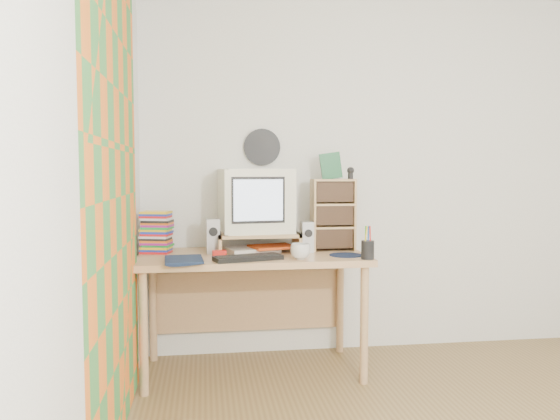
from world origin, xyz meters
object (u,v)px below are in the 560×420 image
object	(u,v)px
keyboard	(248,258)
cd_rack	(333,215)
desk	(251,273)
dvd_stack	(156,233)
crt_monitor	(256,201)
diary	(165,258)
mug	(300,251)

from	to	relation	value
keyboard	cd_rack	world-z (taller)	cd_rack
desk	dvd_stack	bearing A→B (deg)	173.99
keyboard	cd_rack	bearing A→B (deg)	14.77
cd_rack	keyboard	bearing A→B (deg)	-149.26
crt_monitor	dvd_stack	xyz separation A→B (m)	(-0.63, -0.02, -0.20)
cd_rack	diary	distance (m)	1.14
desk	dvd_stack	distance (m)	0.65
desk	cd_rack	world-z (taller)	cd_rack
dvd_stack	cd_rack	xyz separation A→B (m)	(1.13, -0.02, 0.11)
crt_monitor	keyboard	world-z (taller)	crt_monitor
keyboard	diary	world-z (taller)	diary
mug	diary	xyz separation A→B (m)	(-0.78, -0.03, -0.02)
keyboard	diary	distance (m)	0.47
desk	keyboard	bearing A→B (deg)	-98.55
keyboard	mug	distance (m)	0.31
mug	cd_rack	bearing A→B (deg)	51.08
mug	desk	bearing A→B (deg)	131.17
cd_rack	desk	bearing A→B (deg)	-174.89
crt_monitor	mug	distance (m)	0.53
crt_monitor	mug	world-z (taller)	crt_monitor
keyboard	desk	bearing A→B (deg)	66.11
desk	mug	distance (m)	0.44
crt_monitor	cd_rack	xyz separation A→B (m)	(0.50, -0.04, -0.09)
desk	crt_monitor	size ratio (longest dim) A/B	3.23
dvd_stack	cd_rack	distance (m)	1.14
desk	cd_rack	bearing A→B (deg)	4.48
diary	dvd_stack	bearing A→B (deg)	97.22
mug	dvd_stack	bearing A→B (deg)	157.05
dvd_stack	diary	size ratio (longest dim) A/B	0.97
crt_monitor	mug	bearing A→B (deg)	-67.57
cd_rack	mug	xyz separation A→B (m)	(-0.28, -0.34, -0.19)
desk	cd_rack	distance (m)	0.65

